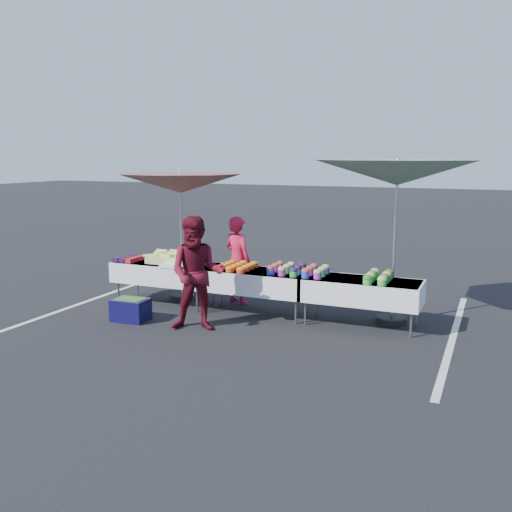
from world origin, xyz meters
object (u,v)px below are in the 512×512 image
at_px(table_left, 165,272).
at_px(customer, 197,274).
at_px(table_center, 256,280).
at_px(table_right, 361,290).
at_px(umbrella_right, 397,174).
at_px(vendor, 238,260).
at_px(storage_bin, 131,309).
at_px(umbrella_left, 180,184).

distance_m(table_left, customer, 1.80).
xyz_separation_m(table_center, customer, (-0.48, -1.18, 0.30)).
relative_size(table_right, umbrella_right, 0.56).
bearing_deg(vendor, table_right, -170.50).
height_order(vendor, storage_bin, vendor).
xyz_separation_m(vendor, umbrella_right, (2.81, -0.15, 1.58)).
height_order(customer, umbrella_right, umbrella_right).
relative_size(vendor, storage_bin, 2.73).
distance_m(table_center, vendor, 0.84).
bearing_deg(umbrella_right, storage_bin, -158.09).
xyz_separation_m(customer, storage_bin, (-1.24, -0.01, -0.69)).
height_order(table_right, storage_bin, table_right).
bearing_deg(storage_bin, vendor, 54.16).
distance_m(table_right, umbrella_left, 3.83).
bearing_deg(table_left, customer, -41.64).
xyz_separation_m(umbrella_right, storage_bin, (-3.93, -1.58, -2.19)).
relative_size(umbrella_left, storage_bin, 4.74).
relative_size(table_center, vendor, 1.17).
bearing_deg(table_center, umbrella_left, 166.57).
distance_m(customer, umbrella_right, 3.46).
bearing_deg(table_right, table_left, 180.00).
xyz_separation_m(vendor, umbrella_left, (-1.08, -0.15, 1.35)).
bearing_deg(umbrella_right, umbrella_left, -180.00).
distance_m(table_right, customer, 2.58).
bearing_deg(table_right, storage_bin, -161.43).
relative_size(table_center, storage_bin, 3.19).
distance_m(table_center, customer, 1.30).
bearing_deg(customer, umbrella_right, 11.55).
distance_m(table_center, table_right, 1.80).
distance_m(table_right, umbrella_right, 1.89).
height_order(customer, umbrella_left, umbrella_left).
relative_size(customer, storage_bin, 3.03).
bearing_deg(vendor, customer, 116.48).
xyz_separation_m(vendor, customer, (0.12, -1.73, 0.09)).
height_order(table_center, umbrella_left, umbrella_left).
relative_size(umbrella_right, storage_bin, 5.67).
bearing_deg(table_center, table_left, 180.00).
bearing_deg(vendor, storage_bin, 79.51).
height_order(table_left, vendor, vendor).
bearing_deg(table_right, table_center, 180.00).
xyz_separation_m(table_center, umbrella_right, (2.21, 0.40, 1.80)).
height_order(table_left, customer, customer).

